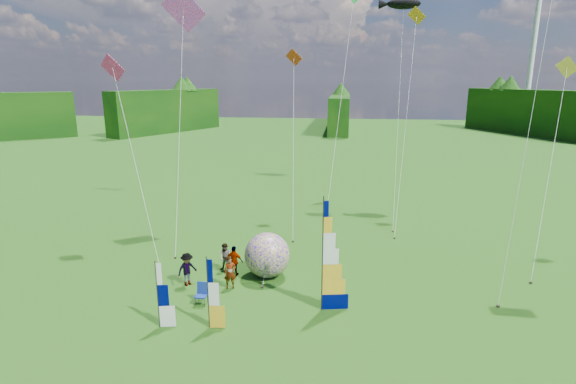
# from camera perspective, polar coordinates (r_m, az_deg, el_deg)

# --- Properties ---
(ground) EXTENTS (220.00, 220.00, 0.00)m
(ground) POSITION_cam_1_polar(r_m,az_deg,el_deg) (19.77, 1.44, -18.69)
(ground) COLOR #305610
(ground) RESTS_ON ground
(treeline_ring) EXTENTS (210.00, 210.00, 8.00)m
(treeline_ring) POSITION_cam_1_polar(r_m,az_deg,el_deg) (17.91, 1.52, -7.88)
(treeline_ring) COLOR #24530E
(treeline_ring) RESTS_ON ground
(turbine_right) EXTENTS (8.00, 1.20, 30.00)m
(turbine_right) POSITION_cam_1_polar(r_m,az_deg,el_deg) (126.25, 28.53, 14.46)
(turbine_right) COLOR silver
(turbine_right) RESTS_ON ground
(feather_banner_main) EXTENTS (1.44, 0.39, 5.41)m
(feather_banner_main) POSITION_cam_1_polar(r_m,az_deg,el_deg) (21.10, 4.41, -8.21)
(feather_banner_main) COLOR #000655
(feather_banner_main) RESTS_ON ground
(side_banner_left) EXTENTS (0.92, 0.17, 3.26)m
(side_banner_left) POSITION_cam_1_polar(r_m,az_deg,el_deg) (20.32, -10.12, -12.65)
(side_banner_left) COLOR gold
(side_banner_left) RESTS_ON ground
(side_banner_far) EXTENTS (0.91, 0.26, 3.05)m
(side_banner_far) POSITION_cam_1_polar(r_m,az_deg,el_deg) (20.92, -16.24, -12.52)
(side_banner_far) COLOR white
(side_banner_far) RESTS_ON ground
(bol_inflatable) EXTENTS (3.19, 3.19, 2.51)m
(bol_inflatable) POSITION_cam_1_polar(r_m,az_deg,el_deg) (25.11, -2.66, -8.00)
(bol_inflatable) COLOR #230CA9
(bol_inflatable) RESTS_ON ground
(spectator_a) EXTENTS (0.74, 0.62, 1.75)m
(spectator_a) POSITION_cam_1_polar(r_m,az_deg,el_deg) (24.06, -7.36, -10.12)
(spectator_a) COLOR #66594C
(spectator_a) RESTS_ON ground
(spectator_b) EXTENTS (0.87, 0.56, 1.65)m
(spectator_b) POSITION_cam_1_polar(r_m,az_deg,el_deg) (26.16, -7.94, -8.22)
(spectator_b) COLOR #66594C
(spectator_b) RESTS_ON ground
(spectator_c) EXTENTS (1.07, 1.18, 1.81)m
(spectator_c) POSITION_cam_1_polar(r_m,az_deg,el_deg) (24.78, -12.67, -9.54)
(spectator_c) COLOR #66594C
(spectator_c) RESTS_ON ground
(spectator_d) EXTENTS (1.07, 0.60, 1.73)m
(spectator_d) POSITION_cam_1_polar(r_m,az_deg,el_deg) (25.49, -6.83, -8.69)
(spectator_d) COLOR #66594C
(spectator_d) RESTS_ON ground
(camp_chair) EXTENTS (0.64, 0.64, 1.07)m
(camp_chair) POSITION_cam_1_polar(r_m,az_deg,el_deg) (22.82, -10.97, -12.63)
(camp_chair) COLOR navy
(camp_chair) RESTS_ON ground
(kite_whale) EXTENTS (9.03, 13.73, 18.47)m
(kite_whale) POSITION_cam_1_polar(r_m,az_deg,el_deg) (36.65, 13.96, 11.43)
(kite_whale) COLOR black
(kite_whale) RESTS_ON ground
(kite_rainbow_delta) EXTENTS (8.98, 14.52, 18.14)m
(kite_rainbow_delta) POSITION_cam_1_polar(r_m,az_deg,el_deg) (30.93, -13.73, 10.71)
(kite_rainbow_delta) COLOR red
(kite_rainbow_delta) RESTS_ON ground
(kite_parafoil) EXTENTS (8.40, 10.61, 18.55)m
(kite_parafoil) POSITION_cam_1_polar(r_m,az_deg,el_deg) (25.34, 28.55, 9.20)
(kite_parafoil) COLOR #AC0017
(kite_parafoil) RESTS_ON ground
(small_kite_red) EXTENTS (4.66, 10.23, 13.45)m
(small_kite_red) POSITION_cam_1_polar(r_m,az_deg,el_deg) (32.70, 0.70, 7.14)
(small_kite_red) COLOR #C3380F
(small_kite_red) RESTS_ON ground
(small_kite_orange) EXTENTS (7.87, 11.89, 16.77)m
(small_kite_orange) POSITION_cam_1_polar(r_m,az_deg,el_deg) (34.73, 14.85, 9.85)
(small_kite_orange) COLOR orange
(small_kite_orange) RESTS_ON ground
(small_kite_yellow) EXTENTS (6.34, 10.18, 12.59)m
(small_kite_yellow) POSITION_cam_1_polar(r_m,az_deg,el_deg) (30.33, 30.49, 3.82)
(small_kite_yellow) COLOR yellow
(small_kite_yellow) RESTS_ON ground
(small_kite_pink) EXTENTS (8.91, 9.45, 12.90)m
(small_kite_pink) POSITION_cam_1_polar(r_m,az_deg,el_deg) (28.72, -18.94, 4.84)
(small_kite_pink) COLOR #EE317D
(small_kite_pink) RESTS_ON ground
(small_kite_green) EXTENTS (8.91, 12.94, 19.41)m
(small_kite_green) POSITION_cam_1_polar(r_m,az_deg,el_deg) (39.89, 6.80, 12.61)
(small_kite_green) COLOR green
(small_kite_green) RESTS_ON ground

